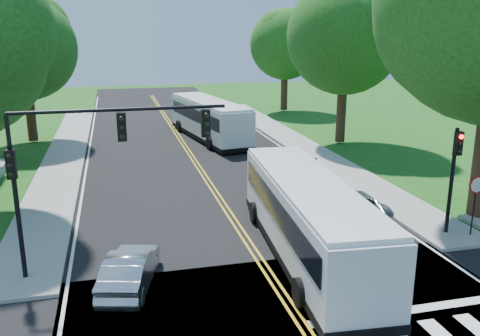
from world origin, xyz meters
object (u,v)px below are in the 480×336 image
object	(u,v)px
signal_ne	(454,167)
bus_lead	(307,217)
signal_nw	(87,153)
hatchback	(130,269)
bus_follow	(209,119)
suv	(352,203)
dark_sedan	(294,159)

from	to	relation	value
signal_ne	bus_lead	xyz separation A→B (m)	(-6.39, -0.40, -1.38)
signal_nw	hatchback	bearing A→B (deg)	-48.79
bus_follow	suv	size ratio (longest dim) A/B	2.83
signal_nw	hatchback	world-z (taller)	signal_nw
signal_nw	bus_follow	size ratio (longest dim) A/B	0.60
signal_nw	signal_ne	bearing A→B (deg)	0.05
hatchback	dark_sedan	distance (m)	16.31
hatchback	bus_follow	bearing A→B (deg)	-92.27
signal_nw	dark_sedan	bearing A→B (deg)	44.87
signal_ne	dark_sedan	world-z (taller)	signal_ne
dark_sedan	signal_ne	bearing A→B (deg)	107.16
hatchback	signal_nw	bearing A→B (deg)	-34.10
signal_ne	signal_nw	bearing A→B (deg)	-179.95
bus_lead	dark_sedan	distance (m)	12.38
bus_follow	dark_sedan	bearing A→B (deg)	98.45
signal_nw	suv	world-z (taller)	signal_nw
signal_nw	dark_sedan	distance (m)	16.54
bus_lead	signal_nw	bearing A→B (deg)	1.49
suv	signal_ne	bearing A→B (deg)	126.93
bus_follow	suv	world-z (taller)	bus_follow
dark_sedan	bus_lead	bearing A→B (deg)	76.40
signal_nw	bus_lead	bearing A→B (deg)	-2.93
suv	hatchback	bearing A→B (deg)	19.22
signal_ne	bus_follow	bearing A→B (deg)	105.48
bus_lead	dark_sedan	world-z (taller)	bus_lead
suv	dark_sedan	size ratio (longest dim) A/B	0.97
hatchback	dark_sedan	size ratio (longest dim) A/B	0.89
bus_lead	dark_sedan	xyz separation A→B (m)	(3.75, 11.76, -0.94)
hatchback	suv	world-z (taller)	hatchback
hatchback	dark_sedan	xyz separation A→B (m)	(10.29, 12.65, -0.01)
suv	dark_sedan	world-z (taller)	dark_sedan
suv	signal_nw	bearing A→B (deg)	11.23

